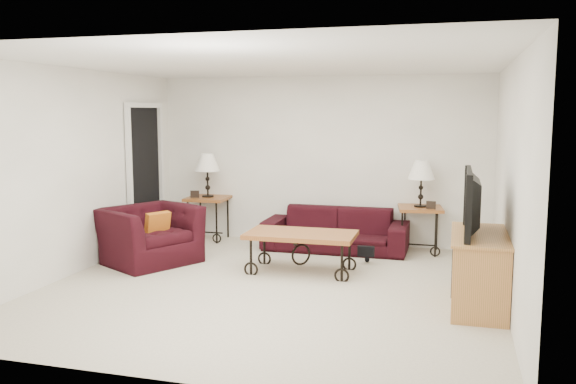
# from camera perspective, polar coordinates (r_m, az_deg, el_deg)

# --- Properties ---
(ground) EXTENTS (5.00, 5.00, 0.00)m
(ground) POSITION_cam_1_polar(r_m,az_deg,el_deg) (6.90, -1.59, -9.01)
(ground) COLOR beige
(ground) RESTS_ON ground
(wall_back) EXTENTS (5.00, 0.02, 2.50)m
(wall_back) POSITION_cam_1_polar(r_m,az_deg,el_deg) (9.06, 3.07, 3.02)
(wall_back) COLOR white
(wall_back) RESTS_ON ground
(wall_front) EXTENTS (5.00, 0.02, 2.50)m
(wall_front) POSITION_cam_1_polar(r_m,az_deg,el_deg) (4.35, -11.43, -2.10)
(wall_front) COLOR white
(wall_front) RESTS_ON ground
(wall_left) EXTENTS (0.02, 5.00, 2.50)m
(wall_left) POSITION_cam_1_polar(r_m,az_deg,el_deg) (7.77, -19.53, 1.83)
(wall_left) COLOR white
(wall_left) RESTS_ON ground
(wall_right) EXTENTS (0.02, 5.00, 2.50)m
(wall_right) POSITION_cam_1_polar(r_m,az_deg,el_deg) (6.38, 20.35, 0.62)
(wall_right) COLOR white
(wall_right) RESTS_ON ground
(ceiling) EXTENTS (5.00, 5.00, 0.00)m
(ceiling) POSITION_cam_1_polar(r_m,az_deg,el_deg) (6.64, -1.67, 12.16)
(ceiling) COLOR white
(ceiling) RESTS_ON wall_back
(doorway) EXTENTS (0.08, 0.94, 2.04)m
(doorway) POSITION_cam_1_polar(r_m,az_deg,el_deg) (9.17, -13.39, 1.43)
(doorway) COLOR black
(doorway) RESTS_ON ground
(sofa) EXTENTS (2.05, 0.80, 0.60)m
(sofa) POSITION_cam_1_polar(r_m,az_deg,el_deg) (8.66, 4.50, -3.57)
(sofa) COLOR black
(sofa) RESTS_ON ground
(side_table_left) EXTENTS (0.65, 0.65, 0.67)m
(side_table_left) POSITION_cam_1_polar(r_m,az_deg,el_deg) (9.42, -7.56, -2.48)
(side_table_left) COLOR #975426
(side_table_left) RESTS_ON ground
(side_table_right) EXTENTS (0.68, 0.68, 0.65)m
(side_table_right) POSITION_cam_1_polar(r_m,az_deg,el_deg) (8.69, 12.37, -3.50)
(side_table_right) COLOR #975426
(side_table_right) RESTS_ON ground
(lamp_left) EXTENTS (0.40, 0.40, 0.67)m
(lamp_left) POSITION_cam_1_polar(r_m,az_deg,el_deg) (9.32, -7.64, 1.58)
(lamp_left) COLOR black
(lamp_left) RESTS_ON side_table_left
(lamp_right) EXTENTS (0.42, 0.42, 0.65)m
(lamp_right) POSITION_cam_1_polar(r_m,az_deg,el_deg) (8.59, 12.49, 0.77)
(lamp_right) COLOR black
(lamp_right) RESTS_ON side_table_right
(photo_frame_left) EXTENTS (0.13, 0.05, 0.11)m
(photo_frame_left) POSITION_cam_1_polar(r_m,az_deg,el_deg) (9.28, -8.82, -0.21)
(photo_frame_left) COLOR black
(photo_frame_left) RESTS_ON side_table_left
(photo_frame_right) EXTENTS (0.13, 0.03, 0.11)m
(photo_frame_right) POSITION_cam_1_polar(r_m,az_deg,el_deg) (8.47, 13.40, -1.21)
(photo_frame_right) COLOR black
(photo_frame_right) RESTS_ON side_table_right
(coffee_table) EXTENTS (1.34, 0.74, 0.50)m
(coffee_table) POSITION_cam_1_polar(r_m,az_deg,el_deg) (7.47, 1.24, -5.74)
(coffee_table) COLOR #975426
(coffee_table) RESTS_ON ground
(armchair) EXTENTS (1.42, 1.48, 0.74)m
(armchair) POSITION_cam_1_polar(r_m,az_deg,el_deg) (8.11, -13.01, -3.99)
(armchair) COLOR black
(armchair) RESTS_ON ground
(throw_pillow) EXTENTS (0.24, 0.34, 0.33)m
(throw_pillow) POSITION_cam_1_polar(r_m,az_deg,el_deg) (7.97, -12.26, -3.08)
(throw_pillow) COLOR #C46A19
(throw_pillow) RESTS_ON armchair
(tv_stand) EXTENTS (0.52, 1.25, 0.75)m
(tv_stand) POSITION_cam_1_polar(r_m,az_deg,el_deg) (6.45, 17.64, -7.09)
(tv_stand) COLOR #BE7C46
(tv_stand) RESTS_ON ground
(television) EXTENTS (0.15, 1.12, 0.65)m
(television) POSITION_cam_1_polar(r_m,az_deg,el_deg) (6.31, 17.71, -0.93)
(television) COLOR black
(television) RESTS_ON tv_stand
(backpack) EXTENTS (0.39, 0.34, 0.43)m
(backpack) POSITION_cam_1_polar(r_m,az_deg,el_deg) (8.01, 7.53, -5.15)
(backpack) COLOR black
(backpack) RESTS_ON ground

